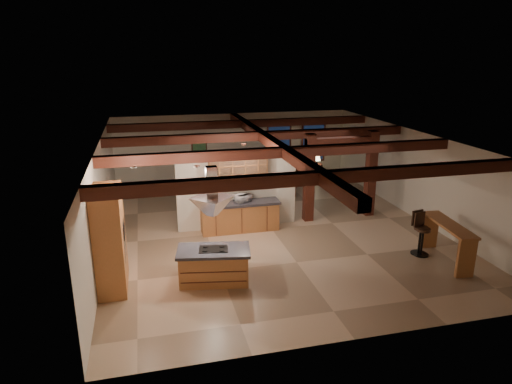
{
  "coord_description": "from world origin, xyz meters",
  "views": [
    {
      "loc": [
        -3.72,
        -12.97,
        5.39
      ],
      "look_at": [
        -0.38,
        0.5,
        1.11
      ],
      "focal_mm": 32.0,
      "sensor_mm": 36.0,
      "label": 1
    }
  ],
  "objects_px": {
    "sofa": "(281,173)",
    "bar_counter": "(448,236)",
    "dining_table": "(267,188)",
    "kitchen_island": "(214,265)"
  },
  "relations": [
    {
      "from": "sofa",
      "to": "bar_counter",
      "type": "height_order",
      "value": "bar_counter"
    },
    {
      "from": "dining_table",
      "to": "sofa",
      "type": "distance_m",
      "value": 2.45
    },
    {
      "from": "dining_table",
      "to": "bar_counter",
      "type": "height_order",
      "value": "bar_counter"
    },
    {
      "from": "sofa",
      "to": "bar_counter",
      "type": "distance_m",
      "value": 9.06
    },
    {
      "from": "kitchen_island",
      "to": "sofa",
      "type": "height_order",
      "value": "kitchen_island"
    },
    {
      "from": "kitchen_island",
      "to": "bar_counter",
      "type": "bearing_deg",
      "value": -3.33
    },
    {
      "from": "kitchen_island",
      "to": "bar_counter",
      "type": "distance_m",
      "value": 6.2
    },
    {
      "from": "dining_table",
      "to": "bar_counter",
      "type": "bearing_deg",
      "value": -59.31
    },
    {
      "from": "sofa",
      "to": "kitchen_island",
      "type": "bearing_deg",
      "value": 71.67
    },
    {
      "from": "kitchen_island",
      "to": "dining_table",
      "type": "relative_size",
      "value": 1.05
    }
  ]
}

